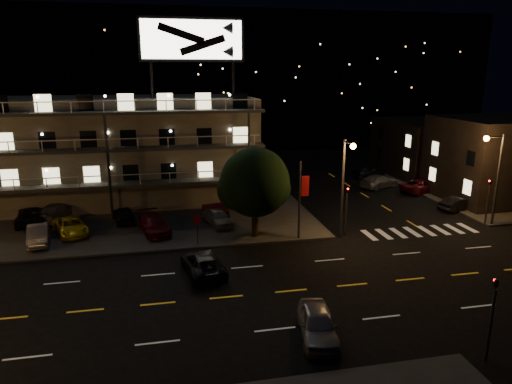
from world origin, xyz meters
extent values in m
plane|color=black|center=(0.00, 0.00, 0.00)|extent=(140.00, 140.00, 0.00)
cube|color=#323230|center=(-14.00, 20.00, 0.07)|extent=(44.00, 24.00, 0.15)
cube|color=#323230|center=(30.00, 20.00, 0.07)|extent=(16.00, 24.00, 0.15)
cube|color=gray|center=(-10.00, 24.00, 5.00)|extent=(28.00, 12.00, 10.00)
cube|color=gray|center=(-10.00, 24.00, 10.25)|extent=(28.00, 12.00, 0.50)
cube|color=#323230|center=(-10.00, 17.10, 3.15)|extent=(28.00, 1.80, 0.25)
cube|color=#323230|center=(-10.00, 17.10, 6.35)|extent=(28.00, 1.80, 0.25)
cube|color=#323230|center=(-10.00, 17.10, 9.55)|extent=(28.00, 1.80, 0.25)
cylinder|color=black|center=(-6.00, 22.00, 12.25)|extent=(0.36, 0.36, 3.50)
cylinder|color=black|center=(2.00, 22.00, 12.25)|extent=(0.36, 0.36, 3.50)
cube|color=black|center=(-2.00, 22.00, 16.00)|extent=(10.20, 0.50, 4.20)
cube|color=white|center=(-2.00, 21.70, 16.00)|extent=(9.60, 0.06, 3.60)
cube|color=black|center=(30.00, 16.00, 4.25)|extent=(14.00, 10.00, 8.50)
cube|color=black|center=(30.00, 28.00, 3.50)|extent=(14.00, 12.00, 7.00)
cube|color=black|center=(0.00, 70.00, 12.00)|extent=(120.00, 20.00, 24.00)
cylinder|color=#2D2D30|center=(8.50, 8.30, 4.00)|extent=(0.20, 0.20, 8.00)
cylinder|color=#2D2D30|center=(8.50, 7.50, 7.80)|extent=(0.12, 1.80, 0.12)
sphere|color=#FF9A3F|center=(8.50, 6.70, 7.70)|extent=(0.44, 0.44, 0.44)
cylinder|color=#2D2D30|center=(22.50, 8.30, 4.00)|extent=(0.20, 0.20, 8.00)
cylinder|color=#2D2D30|center=(21.70, 8.30, 7.80)|extent=(1.80, 0.12, 0.12)
sphere|color=#FF9A3F|center=(20.90, 8.30, 7.70)|extent=(0.44, 0.44, 0.44)
cylinder|color=#2D2D30|center=(9.00, 8.50, 1.80)|extent=(0.14, 0.14, 3.60)
imported|color=black|center=(9.00, 8.50, 4.10)|extent=(0.20, 0.16, 1.00)
sphere|color=#FF0C0C|center=(9.00, 8.38, 4.00)|extent=(0.14, 0.14, 0.14)
cylinder|color=#2D2D30|center=(9.00, -8.50, 1.80)|extent=(0.14, 0.14, 3.60)
imported|color=black|center=(9.00, -8.50, 4.10)|extent=(0.20, 0.16, 1.00)
sphere|color=#FF0C0C|center=(9.00, -8.38, 4.00)|extent=(0.14, 0.14, 0.14)
cylinder|color=#2D2D30|center=(22.00, 8.50, 1.80)|extent=(0.14, 0.14, 3.60)
imported|color=black|center=(22.00, 8.50, 4.10)|extent=(0.16, 0.20, 1.00)
sphere|color=#FF0C0C|center=(21.88, 8.50, 4.00)|extent=(0.14, 0.14, 0.14)
cylinder|color=#2D2D30|center=(5.00, 8.40, 3.20)|extent=(0.16, 0.16, 6.40)
cube|color=#9D0B17|center=(5.45, 8.40, 4.40)|extent=(0.60, 0.04, 1.60)
cylinder|color=#2D2D30|center=(-3.00, 8.60, 1.10)|extent=(0.08, 0.08, 2.20)
cylinder|color=#9D0B17|center=(-3.00, 8.55, 2.15)|extent=(0.91, 0.04, 0.91)
cylinder|color=black|center=(1.69, 9.58, 1.42)|extent=(0.53, 0.53, 2.55)
sphere|color=black|center=(1.69, 9.58, 4.61)|extent=(5.52, 5.52, 5.52)
sphere|color=black|center=(0.42, 10.00, 3.97)|extent=(3.40, 3.40, 3.40)
sphere|color=black|center=(2.86, 9.15, 4.18)|extent=(3.19, 3.19, 3.19)
imported|color=gray|center=(-15.05, 11.30, 0.84)|extent=(2.24, 4.38, 1.38)
imported|color=yellow|center=(-12.96, 13.05, 0.80)|extent=(3.71, 5.14, 1.30)
imported|color=#5F0D16|center=(-6.31, 12.08, 0.87)|extent=(3.13, 5.28, 1.44)
imported|color=gray|center=(-0.91, 12.87, 0.84)|extent=(2.59, 4.35, 1.39)
imported|color=black|center=(-16.82, 16.68, 0.86)|extent=(3.16, 5.45, 1.43)
imported|color=gray|center=(-14.88, 17.29, 0.90)|extent=(3.26, 5.53, 1.50)
imported|color=black|center=(-8.94, 15.40, 0.83)|extent=(2.41, 4.27, 1.37)
imported|color=#5F0D16|center=(-0.84, 15.53, 0.76)|extent=(2.26, 3.90, 1.22)
imported|color=black|center=(22.46, 12.93, 0.67)|extent=(4.29, 2.44, 1.34)
imported|color=#5F0D16|center=(22.77, 19.94, 0.73)|extent=(5.74, 4.04, 1.45)
imported|color=gray|center=(19.04, 22.85, 0.74)|extent=(5.51, 4.00, 1.48)
imported|color=black|center=(20.19, 28.06, 0.77)|extent=(4.85, 3.13, 1.54)
imported|color=gray|center=(1.93, -5.09, 0.75)|extent=(2.52, 4.62, 1.49)
imported|color=black|center=(-3.04, 3.73, 0.69)|extent=(3.05, 5.30, 1.39)
camera|label=1|loc=(-5.22, -24.51, 13.03)|focal=32.00mm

